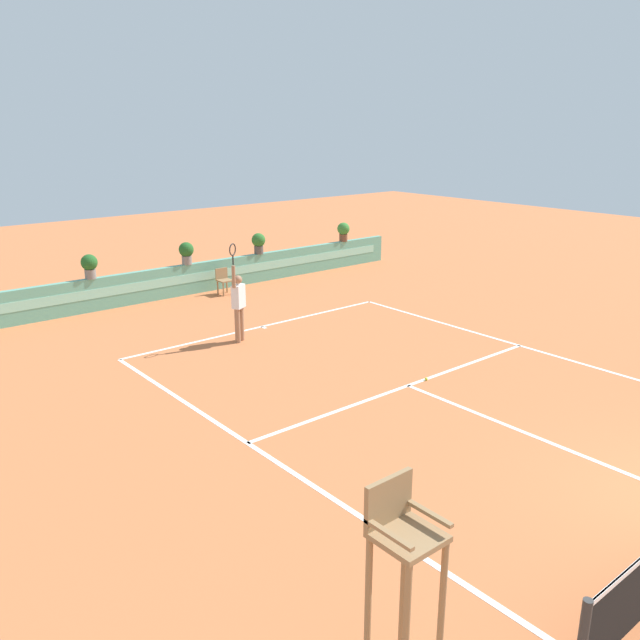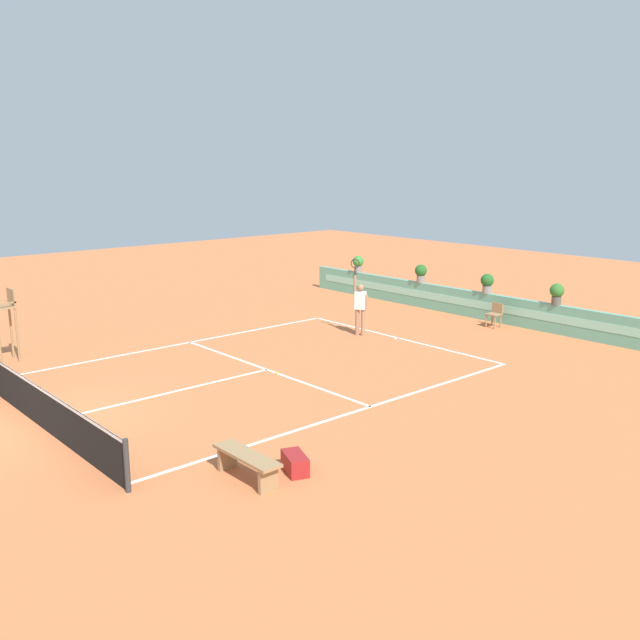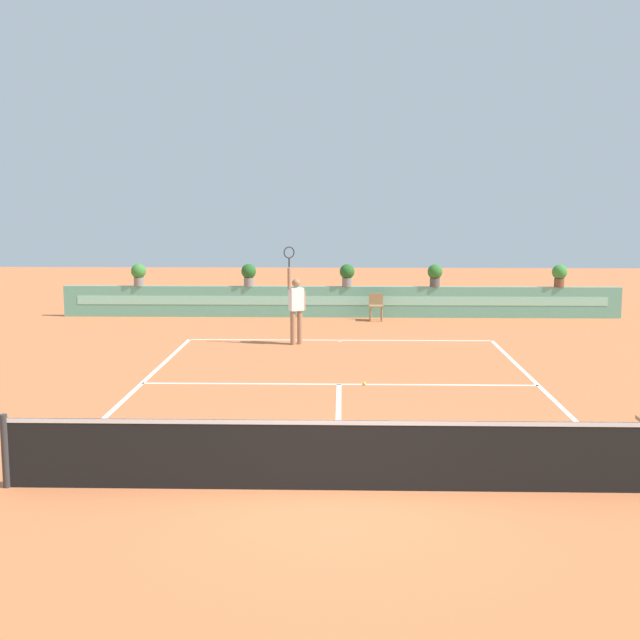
# 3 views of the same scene
# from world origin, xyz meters

# --- Properties ---
(ground_plane) EXTENTS (60.00, 60.00, 0.00)m
(ground_plane) POSITION_xyz_m (0.00, 6.00, 0.00)
(ground_plane) COLOR #C66B3D
(court_lines) EXTENTS (8.32, 11.94, 0.01)m
(court_lines) POSITION_xyz_m (0.00, 6.72, 0.00)
(court_lines) COLOR white
(court_lines) RESTS_ON ground
(net) EXTENTS (8.92, 0.10, 1.00)m
(net) POSITION_xyz_m (0.00, 0.00, 0.51)
(net) COLOR #333333
(net) RESTS_ON ground
(back_wall_barrier) EXTENTS (18.00, 0.21, 1.00)m
(back_wall_barrier) POSITION_xyz_m (0.00, 16.39, 0.50)
(back_wall_barrier) COLOR #60A88E
(back_wall_barrier) RESTS_ON ground
(umpire_chair) EXTENTS (0.60, 0.60, 2.14)m
(umpire_chair) POSITION_xyz_m (-5.68, 1.26, 1.34)
(umpire_chair) COLOR #99754C
(umpire_chair) RESTS_ON ground
(ball_kid_chair) EXTENTS (0.44, 0.44, 0.85)m
(ball_kid_chair) POSITION_xyz_m (1.12, 15.66, 0.48)
(ball_kid_chair) COLOR #99754C
(ball_kid_chair) RESTS_ON ground
(bench_courtside) EXTENTS (1.60, 0.44, 0.51)m
(bench_courtside) POSITION_xyz_m (5.40, 1.87, 0.38)
(bench_courtside) COLOR #99754C
(bench_courtside) RESTS_ON ground
(gear_bag) EXTENTS (0.78, 0.59, 0.36)m
(gear_bag) POSITION_xyz_m (5.73, 2.74, 0.18)
(gear_bag) COLOR maroon
(gear_bag) RESTS_ON ground
(tennis_player) EXTENTS (0.56, 0.36, 2.58)m
(tennis_player) POSITION_xyz_m (-1.15, 11.21, 1.05)
(tennis_player) COLOR #9E7051
(tennis_player) RESTS_ON ground
(tennis_ball_near_baseline) EXTENTS (0.07, 0.07, 0.07)m
(tennis_ball_near_baseline) POSITION_xyz_m (0.52, 6.35, 0.03)
(tennis_ball_near_baseline) COLOR #CCE033
(tennis_ball_near_baseline) RESTS_ON ground
(potted_plant_far_left) EXTENTS (0.48, 0.48, 0.72)m
(potted_plant_far_left) POSITION_xyz_m (-6.55, 16.39, 1.41)
(potted_plant_far_left) COLOR gray
(potted_plant_far_left) RESTS_ON back_wall_barrier
(potted_plant_centre) EXTENTS (0.48, 0.48, 0.72)m
(potted_plant_centre) POSITION_xyz_m (0.21, 16.39, 1.41)
(potted_plant_centre) COLOR gray
(potted_plant_centre) RESTS_ON back_wall_barrier
(potted_plant_left) EXTENTS (0.48, 0.48, 0.72)m
(potted_plant_left) POSITION_xyz_m (-2.97, 16.39, 1.41)
(potted_plant_left) COLOR gray
(potted_plant_left) RESTS_ON back_wall_barrier
(potted_plant_right) EXTENTS (0.48, 0.48, 0.72)m
(potted_plant_right) POSITION_xyz_m (3.04, 16.39, 1.41)
(potted_plant_right) COLOR #514C47
(potted_plant_right) RESTS_ON back_wall_barrier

